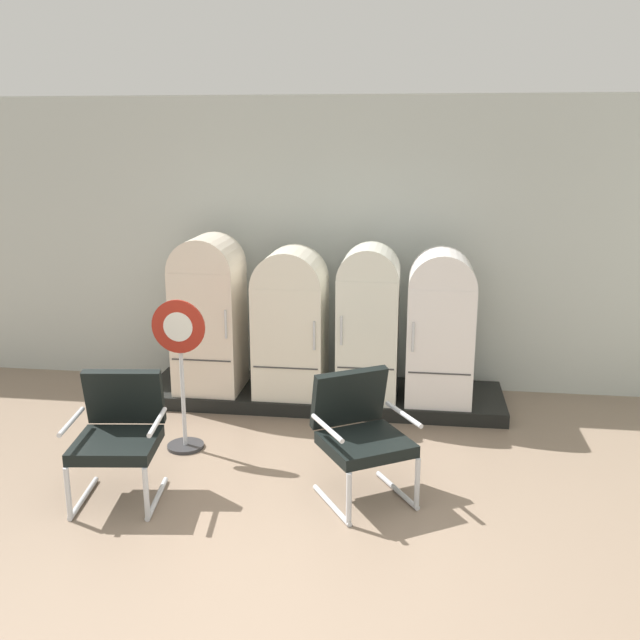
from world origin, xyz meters
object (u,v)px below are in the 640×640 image
(refrigerator_3, at_px, (440,322))
(armchair_right, at_px, (360,430))
(refrigerator_0, at_px, (209,309))
(sign_stand, at_px, (182,378))
(refrigerator_2, at_px, (369,318))
(refrigerator_1, at_px, (291,318))
(armchair_left, at_px, (119,430))

(refrigerator_3, height_order, armchair_right, refrigerator_3)
(refrigerator_0, height_order, sign_stand, refrigerator_0)
(refrigerator_2, height_order, refrigerator_3, refrigerator_2)
(refrigerator_3, bearing_deg, refrigerator_0, -179.80)
(refrigerator_1, xyz_separation_m, armchair_left, (-0.95, -2.02, -0.38))
(refrigerator_2, relative_size, armchair_left, 1.59)
(refrigerator_2, bearing_deg, refrigerator_1, 179.59)
(refrigerator_0, bearing_deg, refrigerator_2, -0.32)
(refrigerator_2, bearing_deg, sign_stand, -142.73)
(refrigerator_2, xyz_separation_m, armchair_right, (0.07, -1.77, -0.41))
(refrigerator_2, height_order, armchair_left, refrigerator_2)
(refrigerator_2, bearing_deg, refrigerator_3, 1.42)
(refrigerator_1, distance_m, armchair_left, 2.27)
(refrigerator_0, bearing_deg, armchair_right, -46.74)
(refrigerator_0, xyz_separation_m, refrigerator_3, (2.30, 0.01, -0.05))
(refrigerator_0, xyz_separation_m, armchair_right, (1.67, -1.78, -0.44))
(armchair_left, bearing_deg, sign_stand, 76.58)
(refrigerator_1, relative_size, armchair_right, 1.54)
(refrigerator_3, bearing_deg, armchair_right, -109.26)
(refrigerator_1, relative_size, refrigerator_2, 0.97)
(refrigerator_1, xyz_separation_m, refrigerator_3, (1.46, 0.01, 0.01))
(armchair_left, distance_m, armchair_right, 1.81)
(refrigerator_2, xyz_separation_m, sign_stand, (-1.52, -1.16, -0.29))
(armchair_left, bearing_deg, armchair_right, 7.87)
(refrigerator_0, distance_m, refrigerator_2, 1.61)
(refrigerator_0, distance_m, refrigerator_3, 2.30)
(armchair_right, bearing_deg, refrigerator_0, 133.26)
(refrigerator_0, height_order, armchair_right, refrigerator_0)
(refrigerator_0, bearing_deg, refrigerator_3, 0.20)
(sign_stand, bearing_deg, armchair_left, -103.42)
(refrigerator_0, xyz_separation_m, refrigerator_2, (1.61, -0.01, -0.03))
(refrigerator_2, bearing_deg, armchair_right, -87.82)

